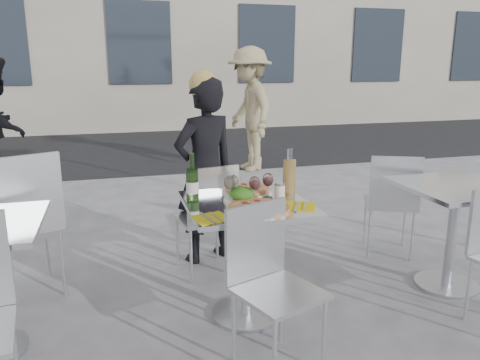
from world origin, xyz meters
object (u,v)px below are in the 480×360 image
object	(u,v)px
side_table_right	(454,214)
chair_far	(208,211)
main_table	(247,235)
salad_plate	(242,195)
wineglass_red_a	(255,184)
chair_near	(268,272)
wine_bottle	(192,183)
pedestrian_b	(250,109)
napkin_right	(300,206)
carafe	(289,176)
napkin_left	(211,218)
side_chair_rfar	(392,197)
woman_diner	(205,172)
pizza_near	(259,208)
wineglass_white_a	(229,183)
side_chair_lfar	(23,215)
wineglass_white_b	(233,183)
wineglass_red_b	(268,181)
pizza_far	(247,190)
sugar_shaker	(280,191)

from	to	relation	value
side_table_right	chair_far	bearing A→B (deg)	158.55
main_table	salad_plate	world-z (taller)	salad_plate
wineglass_red_a	chair_near	bearing A→B (deg)	-98.29
chair_far	wine_bottle	size ratio (longest dim) A/B	2.91
pedestrian_b	salad_plate	xyz separation A→B (m)	(-1.25, -4.00, -0.11)
napkin_right	main_table	bearing A→B (deg)	174.87
carafe	napkin_left	size ratio (longest dim) A/B	1.37
pedestrian_b	chair_far	bearing A→B (deg)	-26.33
pedestrian_b	salad_plate	distance (m)	4.19
side_chair_rfar	carafe	world-z (taller)	carafe
napkin_left	chair_near	bearing A→B (deg)	-52.01
side_table_right	side_chair_rfar	bearing A→B (deg)	100.00
woman_diner	pizza_near	size ratio (longest dim) A/B	4.13
side_table_right	wineglass_white_a	bearing A→B (deg)	178.16
side_chair_lfar	pedestrian_b	xyz separation A→B (m)	(2.58, 3.44, 0.30)
side_chair_lfar	wineglass_white_a	distance (m)	1.39
chair_near	wine_bottle	bearing A→B (deg)	97.13
wine_bottle	napkin_right	bearing A→B (deg)	-24.57
salad_plate	wine_bottle	xyz separation A→B (m)	(-0.29, 0.06, 0.08)
wineglass_white_b	wineglass_red_b	world-z (taller)	same
wineglass_white_b	side_chair_rfar	bearing A→B (deg)	19.96
pedestrian_b	carafe	distance (m)	4.04
side_table_right	pizza_far	distance (m)	1.47
pizza_near	woman_diner	bearing A→B (deg)	94.46
pizza_far	side_table_right	bearing A→B (deg)	-8.53
wineglass_red_a	salad_plate	bearing A→B (deg)	148.21
chair_near	pizza_far	world-z (taller)	chair_near
side_table_right	wineglass_white_b	world-z (taller)	wineglass_white_b
side_table_right	pizza_near	size ratio (longest dim) A/B	2.12
side_chair_rfar	wineglass_white_a	xyz separation A→B (m)	(-1.49, -0.54, 0.35)
sugar_shaker	carafe	bearing A→B (deg)	46.39
pizza_near	wineglass_red_b	world-z (taller)	wineglass_red_b
woman_diner	salad_plate	size ratio (longest dim) A/B	6.63
side_chair_lfar	chair_far	bearing A→B (deg)	159.99
chair_far	wineglass_red_b	size ratio (longest dim) A/B	5.44
pizza_near	carafe	xyz separation A→B (m)	(0.29, 0.26, 0.11)
wine_bottle	wineglass_red_b	bearing A→B (deg)	-4.96
side_chair_lfar	wineglass_red_b	distance (m)	1.61
side_chair_lfar	wineglass_red_a	size ratio (longest dim) A/B	6.42
pizza_far	salad_plate	xyz separation A→B (m)	(-0.09, -0.17, 0.02)
napkin_left	napkin_right	xyz separation A→B (m)	(0.54, 0.07, 0.00)
salad_plate	wine_bottle	bearing A→B (deg)	169.20
pizza_far	wine_bottle	xyz separation A→B (m)	(-0.38, -0.12, 0.10)
pedestrian_b	woman_diner	bearing A→B (deg)	-27.62
wineglass_white_b	carafe	bearing A→B (deg)	7.06
wineglass_white_a	side_table_right	bearing A→B (deg)	-1.84
side_table_right	napkin_right	xyz separation A→B (m)	(-1.23, -0.17, 0.21)
woman_diner	wineglass_white_a	size ratio (longest dim) A/B	9.26
main_table	side_chair_lfar	bearing A→B (deg)	156.07
woman_diner	napkin_left	xyz separation A→B (m)	(-0.21, -1.19, 0.02)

